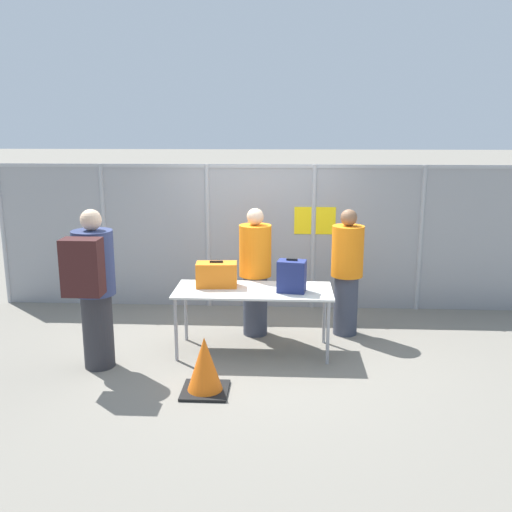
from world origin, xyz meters
TOP-DOWN VIEW (x-y plane):
  - ground_plane at (0.00, 0.00)m, footprint 120.00×120.00m
  - fence_section at (0.01, 1.64)m, footprint 7.85×0.07m
  - inspection_table at (-0.00, -0.13)m, footprint 1.87×0.77m
  - suitcase_orange at (-0.45, -0.03)m, footprint 0.50×0.28m
  - suitcase_navy at (0.45, -0.20)m, footprint 0.35×0.27m
  - traveler_hooded at (-1.72, -0.72)m, footprint 0.45×0.69m
  - security_worker_near at (-0.01, 0.47)m, footprint 0.41×0.41m
  - security_worker_far at (1.17, 0.54)m, footprint 0.41×0.41m
  - utility_trailer at (0.62, 3.69)m, footprint 3.68×2.23m
  - traffic_cone at (-0.43, -1.24)m, footprint 0.48×0.48m

SIDE VIEW (x-z plane):
  - ground_plane at x=0.00m, z-range 0.00..0.00m
  - traffic_cone at x=-0.43m, z-range -0.02..0.58m
  - utility_trailer at x=0.62m, z-range 0.07..0.69m
  - inspection_table at x=0.00m, z-range 0.33..1.11m
  - security_worker_far at x=1.17m, z-range 0.03..1.68m
  - security_worker_near at x=-0.01m, z-range 0.03..1.69m
  - suitcase_orange at x=-0.45m, z-range 0.77..1.09m
  - suitcase_navy at x=0.45m, z-range 0.77..1.17m
  - traveler_hooded at x=-1.72m, z-range 0.09..1.89m
  - fence_section at x=0.01m, z-range 0.05..2.18m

